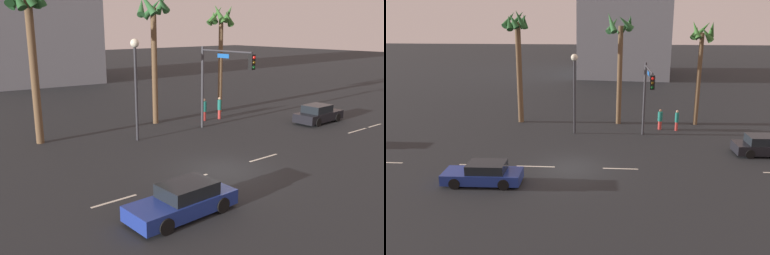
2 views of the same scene
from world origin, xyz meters
TOP-DOWN VIEW (x-y plane):
  - ground_plane at (0.00, 0.00)m, footprint 220.00×220.00m
  - lane_stripe_2 at (-6.26, 0.00)m, footprint 2.16×0.14m
  - lane_stripe_3 at (-2.28, 0.00)m, footprint 2.50×0.14m
  - lane_stripe_4 at (3.21, 0.00)m, footprint 2.25×0.14m
  - lane_stripe_5 at (15.68, 0.00)m, footprint 1.80×0.14m
  - lane_stripe_6 at (13.24, 0.00)m, footprint 2.29×0.14m
  - car_0 at (-4.79, -2.89)m, footprint 4.55×1.95m
  - car_1 at (13.34, 3.39)m, footprint 4.31×1.97m
  - traffic_signal at (5.28, 6.05)m, footprint 0.32×5.08m
  - streetlamp at (-0.34, 7.72)m, footprint 0.56×0.56m
  - pedestrian_0 at (8.20, 9.10)m, footprint 0.40×0.40m
  - pedestrian_1 at (6.84, 9.42)m, footprint 0.53×0.53m
  - palm_tree_0 at (-5.61, 11.10)m, footprint 2.47×2.59m
  - palm_tree_1 at (3.32, 11.13)m, footprint 2.73×2.70m
  - palm_tree_2 at (10.22, 11.28)m, footprint 2.28×2.46m

SIDE VIEW (x-z plane):
  - ground_plane at x=0.00m, z-range 0.00..0.00m
  - lane_stripe_2 at x=-6.26m, z-range 0.00..0.01m
  - lane_stripe_3 at x=-2.28m, z-range 0.00..0.01m
  - lane_stripe_4 at x=3.21m, z-range 0.00..0.01m
  - lane_stripe_5 at x=15.68m, z-range 0.00..0.01m
  - lane_stripe_6 at x=13.24m, z-range 0.00..0.01m
  - car_0 at x=-4.79m, z-range -0.05..1.25m
  - car_1 at x=13.34m, z-range -0.06..1.34m
  - pedestrian_1 at x=6.84m, z-range 0.04..1.80m
  - pedestrian_0 at x=8.20m, z-range 0.06..1.84m
  - traffic_signal at x=5.28m, z-range 1.07..6.97m
  - streetlamp at x=-0.34m, z-range 1.27..7.80m
  - palm_tree_2 at x=10.22m, z-range 2.28..11.38m
  - palm_tree_1 at x=3.32m, z-range 2.17..11.98m
  - palm_tree_0 at x=-5.61m, z-range 2.24..12.21m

